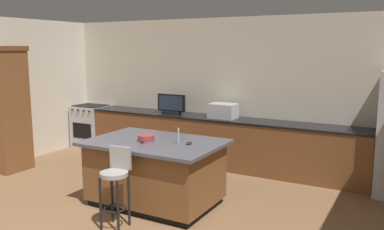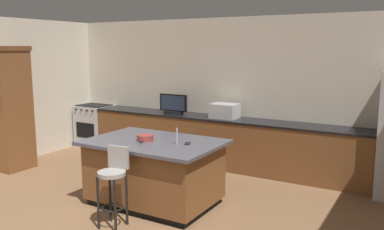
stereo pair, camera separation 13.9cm
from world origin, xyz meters
name	(u,v)px [view 1 (the left image)]	position (x,y,z in m)	size (l,w,h in m)	color
wall_back	(228,91)	(0.00, 4.22, 1.36)	(7.56, 0.12, 2.73)	beige
wall_left	(6,92)	(-3.58, 2.11, 1.36)	(0.12, 4.62, 2.73)	beige
counter_back	(217,142)	(-0.03, 3.84, 0.46)	(5.39, 0.62, 0.91)	brown
kitchen_island	(155,172)	(0.03, 1.72, 0.46)	(1.84, 1.25, 0.91)	black
range_oven	(92,126)	(-3.10, 3.84, 0.46)	(0.74, 0.63, 0.93)	#B7BABF
cabinet_tower	(5,107)	(-3.21, 1.81, 1.14)	(0.65, 0.65, 2.21)	brown
microwave	(223,111)	(0.08, 3.84, 1.04)	(0.48, 0.36, 0.26)	#B7BABF
tv_monitor	(171,105)	(-0.99, 3.79, 1.09)	(0.60, 0.16, 0.38)	black
sink_faucet_back	(224,111)	(0.05, 3.94, 1.03)	(0.02, 0.02, 0.24)	#B2B2B7
sink_faucet_island	(178,136)	(0.40, 1.72, 1.02)	(0.02, 0.02, 0.22)	#B2B2B7
bar_stool_center	(116,180)	(0.02, 0.88, 0.59)	(0.34, 0.35, 0.98)	gray
fruit_bowl	(146,138)	(-0.09, 1.67, 0.95)	(0.23, 0.23, 0.08)	#993833
cell_phone	(189,143)	(0.52, 1.81, 0.91)	(0.07, 0.15, 0.01)	black
tv_remote	(142,141)	(-0.09, 1.57, 0.92)	(0.04, 0.17, 0.02)	black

